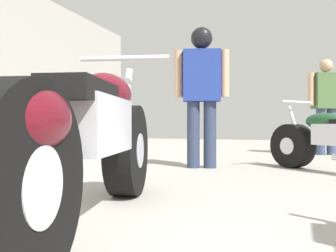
# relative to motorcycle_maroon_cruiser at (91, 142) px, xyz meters

# --- Properties ---
(ground_plane) EXTENTS (18.23, 18.23, 0.00)m
(ground_plane) POSITION_rel_motorcycle_maroon_cruiser_xyz_m (-0.01, 2.09, -0.44)
(ground_plane) COLOR #A8A399
(motorcycle_maroon_cruiser) EXTENTS (0.85, 2.22, 1.05)m
(motorcycle_maroon_cruiser) POSITION_rel_motorcycle_maroon_cruiser_xyz_m (0.00, 0.00, 0.00)
(motorcycle_maroon_cruiser) COLOR black
(motorcycle_maroon_cruiser) RESTS_ON ground_plane
(mechanic_in_blue) EXTENTS (0.66, 0.43, 1.72)m
(mechanic_in_blue) POSITION_rel_motorcycle_maroon_cruiser_xyz_m (1.55, 5.25, 0.53)
(mechanic_in_blue) COLOR #384766
(mechanic_in_blue) RESTS_ON ground_plane
(mechanic_with_helmet) EXTENTS (0.69, 0.37, 1.76)m
(mechanic_with_helmet) POSITION_rel_motorcycle_maroon_cruiser_xyz_m (-0.08, 2.65, 0.61)
(mechanic_with_helmet) COLOR #2D3851
(mechanic_with_helmet) RESTS_ON ground_plane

